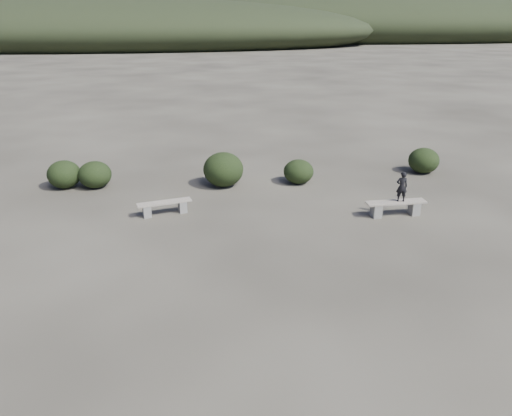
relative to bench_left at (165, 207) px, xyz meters
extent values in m
plane|color=#302C25|center=(3.17, -5.99, -0.26)|extent=(1200.00, 1200.00, 0.00)
cube|color=slate|center=(-0.55, -0.16, -0.07)|extent=(0.32, 0.39, 0.38)
cube|color=slate|center=(0.55, 0.16, -0.07)|extent=(0.32, 0.39, 0.38)
cube|color=gray|center=(0.00, 0.00, 0.15)|extent=(1.76, 0.81, 0.05)
cube|color=slate|center=(6.68, -0.81, -0.05)|extent=(0.29, 0.39, 0.43)
cube|color=slate|center=(7.96, -0.71, -0.05)|extent=(0.29, 0.39, 0.43)
cube|color=gray|center=(7.32, -0.76, 0.19)|extent=(1.94, 0.54, 0.05)
imported|color=black|center=(7.45, -0.75, 0.71)|extent=(0.37, 0.26, 0.98)
ellipsoid|color=black|center=(-2.76, 2.90, 0.23)|extent=(1.20, 1.20, 0.98)
ellipsoid|color=black|center=(1.96, 2.65, 0.37)|extent=(1.48, 1.48, 1.27)
ellipsoid|color=black|center=(4.78, 2.72, 0.19)|extent=(1.13, 1.13, 0.91)
ellipsoid|color=black|center=(10.01, 3.58, 0.24)|extent=(1.21, 1.21, 1.01)
ellipsoid|color=black|center=(-3.87, 2.97, 0.25)|extent=(1.20, 1.20, 1.02)
ellipsoid|color=black|center=(-21.83, 84.01, 2.44)|extent=(110.00, 40.00, 12.00)
ellipsoid|color=black|center=(38.17, 104.01, 2.89)|extent=(120.00, 44.00, 14.00)
ellipsoid|color=#2F392E|center=(3.17, 154.01, 5.14)|extent=(190.00, 64.00, 24.00)
ellipsoid|color=slate|center=(73.17, 294.01, 9.64)|extent=(340.00, 110.00, 44.00)
ellipsoid|color=gray|center=(-26.83, 394.01, 12.34)|extent=(460.00, 140.00, 56.00)
camera|label=1|loc=(1.59, -15.03, 5.81)|focal=35.00mm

